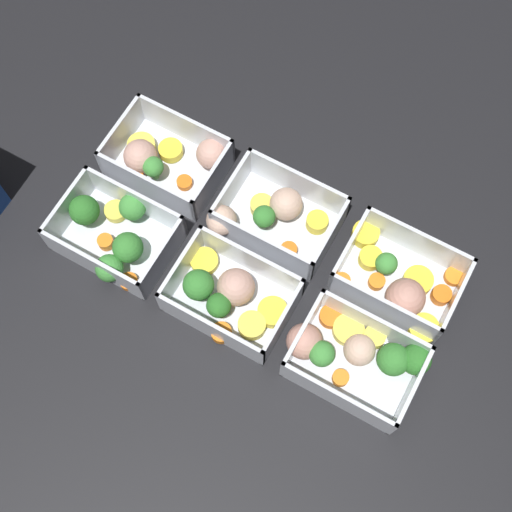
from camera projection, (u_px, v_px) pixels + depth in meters
ground_plane at (256, 262)px, 0.93m from camera, size 4.00×4.00×0.00m
container_near_left at (400, 282)px, 0.89m from camera, size 0.17×0.13×0.06m
container_near_center at (271, 215)px, 0.93m from camera, size 0.16×0.12×0.06m
container_near_right at (166, 158)px, 0.96m from camera, size 0.15×0.11×0.06m
container_far_left at (356, 354)px, 0.86m from camera, size 0.18×0.12×0.06m
container_far_center at (229, 295)px, 0.89m from camera, size 0.15×0.11×0.06m
container_far_right at (114, 234)px, 0.91m from camera, size 0.15×0.12×0.06m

